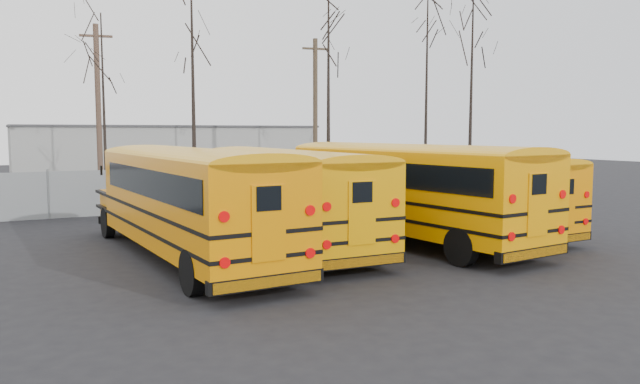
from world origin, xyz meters
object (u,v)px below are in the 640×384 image
bus_b (283,189)px  utility_pole_right (315,112)px  bus_d (462,186)px  bus_a (189,194)px  utility_pole_left (98,111)px  bus_c (404,184)px

bus_b → utility_pole_right: size_ratio=1.20×
bus_d → bus_a: bearing=-179.4°
bus_b → utility_pole_left: utility_pole_left is taller
bus_d → bus_b: bearing=175.8°
bus_d → utility_pole_right: size_ratio=1.10×
bus_b → utility_pole_right: utility_pole_right is taller
bus_d → utility_pole_right: (3.11, 17.84, 3.18)m
bus_c → utility_pole_left: size_ratio=1.32×
utility_pole_left → bus_c: bearing=-58.0°
bus_a → utility_pole_left: bearing=87.0°
bus_a → utility_pole_right: (13.41, 18.33, 2.96)m
bus_d → utility_pole_left: utility_pole_left is taller
utility_pole_left → utility_pole_right: bearing=15.5°
utility_pole_left → utility_pole_right: utility_pole_right is taller
bus_a → bus_c: 7.17m
utility_pole_left → utility_pole_right: 13.42m
bus_c → bus_a: bearing=171.6°
utility_pole_left → bus_d: bearing=-48.4°
bus_a → utility_pole_left: utility_pole_left is taller
bus_c → bus_d: bus_c is taller
bus_a → utility_pole_left: (0.06, 16.99, 2.79)m
bus_b → bus_d: size_ratio=1.09×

